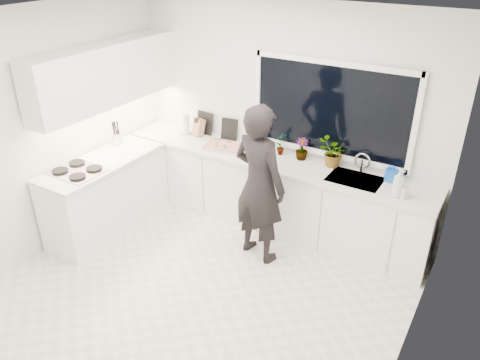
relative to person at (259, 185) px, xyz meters
The scene contains 25 objects.
floor 1.24m from the person, 104.26° to the right, with size 4.00×3.50×0.02m, color beige.
wall_back 1.07m from the person, 102.30° to the left, with size 4.00×0.02×2.70m, color white.
wall_left 2.40m from the person, 159.87° to the right, with size 0.02×3.50×2.70m, color white.
wall_right 2.03m from the person, 24.25° to the right, with size 0.02×3.50×2.70m, color white.
ceiling 1.99m from the person, 104.26° to the right, with size 4.00×3.50×0.02m, color white.
window 1.18m from the person, 66.67° to the left, with size 1.80×0.02×1.00m, color black.
base_cabinets_back 0.82m from the person, 107.95° to the left, with size 3.92×0.58×0.88m, color white.
base_cabinets_left 1.99m from the person, 166.15° to the right, with size 0.58×1.60×0.88m, color white.
countertop_back 0.66m from the person, 108.22° to the left, with size 3.94×0.62×0.04m, color silver.
countertop_left 1.93m from the person, 166.15° to the right, with size 0.62×1.60×0.04m, color silver.
upper_cabinets 2.21m from the person, behind, with size 0.34×2.10×0.70m, color white.
sink 1.06m from the person, 37.08° to the left, with size 0.58×0.42×0.14m, color silver.
faucet 1.19m from the person, 44.79° to the left, with size 0.03×0.03×0.22m, color silver.
stovetop 2.06m from the person, 156.81° to the right, with size 0.56×0.48×0.03m, color black.
person is the anchor object (origin of this frame).
pizza_tray 1.04m from the person, 144.20° to the left, with size 0.49×0.36×0.03m, color silver.
pizza 1.04m from the person, 144.20° to the left, with size 0.44×0.32×0.01m, color red.
watering_can 1.43m from the person, 33.92° to the left, with size 0.14×0.14×0.13m, color blue.
paper_towel_roll 1.72m from the person, 154.47° to the left, with size 0.11×0.11×0.26m, color white.
knife_block 1.57m from the person, 150.12° to the left, with size 0.13×0.10×0.22m, color #9C7A48.
utensil_crock 2.06m from the person, behind, with size 0.13×0.13×0.16m, color #A8A9AD.
picture_frame_large 1.29m from the person, 136.91° to the left, with size 0.22×0.02×0.28m, color black.
picture_frame_small 1.60m from the person, 146.49° to the left, with size 0.25×0.02×0.30m, color black.
herb_plants 0.86m from the person, 70.57° to the left, with size 1.22×0.39×0.34m.
soap_bottles 1.44m from the person, 19.94° to the left, with size 0.20×0.16×0.31m.
Camera 1 is at (2.33, -3.08, 3.28)m, focal length 35.00 mm.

